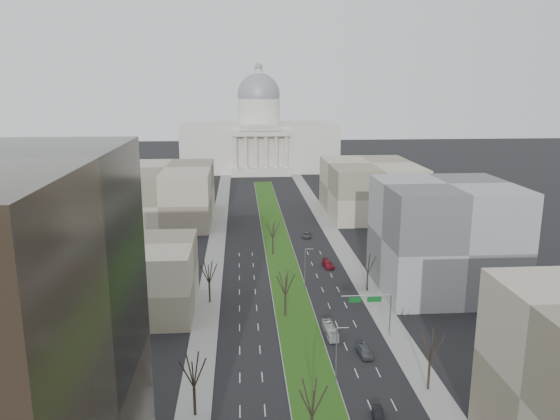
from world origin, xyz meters
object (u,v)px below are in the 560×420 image
car_grey_far (307,235)px  car_black (378,415)px  car_grey_near (364,351)px  car_red (328,264)px  box_van (330,330)px

car_grey_far → car_black: bearing=-83.4°
car_grey_near → car_red: (1.12, 45.45, -0.04)m
car_black → car_grey_far: 90.73m
car_black → box_van: bearing=103.1°
car_black → car_red: size_ratio=0.75×
car_grey_near → box_van: box_van is taller
car_grey_near → car_grey_far: 72.91m
car_grey_near → car_red: car_grey_near is taller
car_grey_near → box_van: 9.02m
car_grey_far → box_van: bearing=-85.8°
car_grey_near → box_van: size_ratio=0.67×
car_grey_near → car_red: bearing=82.8°
car_grey_near → box_van: bearing=114.4°
car_red → car_grey_near: bearing=-98.0°
car_grey_near → car_grey_far: (-0.92, 72.91, -0.12)m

